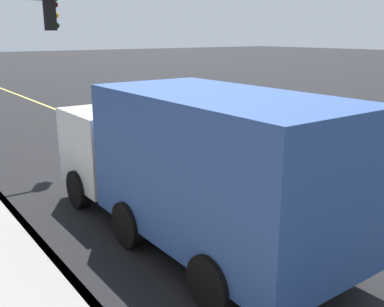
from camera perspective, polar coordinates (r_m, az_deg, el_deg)
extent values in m
plane|color=black|center=(12.10, 7.66, -4.09)|extent=(200.00, 200.00, 0.00)
cube|color=slate|center=(9.33, -19.62, -10.45)|extent=(80.00, 0.16, 0.15)
cube|color=#D8CC4C|center=(12.10, 7.66, -4.06)|extent=(80.00, 0.16, 0.01)
cube|color=navy|center=(19.39, -4.52, 5.33)|extent=(4.41, 1.84, 0.71)
cube|color=black|center=(19.39, -4.76, 7.29)|extent=(2.01, 1.69, 0.60)
cylinder|color=black|center=(18.76, 0.20, 3.94)|extent=(0.60, 0.22, 0.60)
cylinder|color=black|center=(17.77, -4.50, 3.26)|extent=(0.60, 0.22, 0.60)
cylinder|color=black|center=(21.13, -4.51, 5.18)|extent=(0.60, 0.22, 0.60)
cylinder|color=black|center=(20.26, -8.85, 4.61)|extent=(0.60, 0.22, 0.60)
cylinder|color=black|center=(12.50, 20.71, -2.89)|extent=(0.60, 0.22, 0.60)
cube|color=silver|center=(10.93, -8.97, 1.14)|extent=(2.05, 2.48, 1.80)
cube|color=#2D4C93|center=(7.80, 3.67, -1.55)|extent=(5.12, 2.48, 2.56)
cylinder|color=black|center=(10.73, -14.44, -4.47)|extent=(0.90, 0.28, 0.90)
cylinder|color=black|center=(11.74, -3.63, -2.27)|extent=(0.90, 0.28, 0.90)
cylinder|color=black|center=(6.73, 2.60, -16.43)|extent=(0.90, 0.28, 0.90)
cylinder|color=black|center=(8.25, 15.86, -10.70)|extent=(0.90, 0.28, 0.90)
cylinder|color=black|center=(8.64, -8.21, -9.04)|extent=(0.90, 0.28, 0.90)
cylinder|color=black|center=(9.87, 4.12, -5.74)|extent=(0.90, 0.28, 0.90)
cube|color=black|center=(14.46, -17.94, 16.71)|extent=(0.28, 0.30, 0.90)
sphere|color=#360605|center=(14.53, -17.34, 17.94)|extent=(0.18, 0.18, 0.18)
sphere|color=gold|center=(14.52, -17.24, 16.76)|extent=(0.18, 0.18, 0.18)
sphere|color=black|center=(14.51, -17.15, 15.58)|extent=(0.18, 0.18, 0.18)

